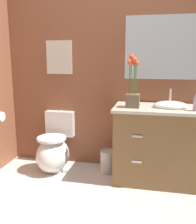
{
  "coord_description": "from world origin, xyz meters",
  "views": [
    {
      "loc": [
        0.38,
        -1.59,
        1.34
      ],
      "look_at": [
        -0.2,
        1.1,
        0.76
      ],
      "focal_mm": 41.2,
      "sensor_mm": 36.0,
      "label": 1
    }
  ],
  "objects_px": {
    "toilet": "(54,150)",
    "vanity_cabinet": "(157,143)",
    "wall_poster": "(59,57)",
    "flower_vase": "(133,91)",
    "wall_mirror": "(161,48)",
    "trash_bin": "(108,161)"
  },
  "relations": [
    {
      "from": "flower_vase",
      "to": "trash_bin",
      "type": "bearing_deg",
      "value": 152.3
    },
    {
      "from": "flower_vase",
      "to": "wall_mirror",
      "type": "bearing_deg",
      "value": 53.03
    },
    {
      "from": "vanity_cabinet",
      "to": "trash_bin",
      "type": "relative_size",
      "value": 3.71
    },
    {
      "from": "toilet",
      "to": "wall_mirror",
      "type": "distance_m",
      "value": 1.73
    },
    {
      "from": "vanity_cabinet",
      "to": "flower_vase",
      "type": "bearing_deg",
      "value": -166.27
    },
    {
      "from": "trash_bin",
      "to": "flower_vase",
      "type": "bearing_deg",
      "value": -27.7
    },
    {
      "from": "flower_vase",
      "to": "wall_poster",
      "type": "height_order",
      "value": "wall_poster"
    },
    {
      "from": "toilet",
      "to": "vanity_cabinet",
      "type": "bearing_deg",
      "value": -1.25
    },
    {
      "from": "toilet",
      "to": "flower_vase",
      "type": "height_order",
      "value": "flower_vase"
    },
    {
      "from": "vanity_cabinet",
      "to": "trash_bin",
      "type": "height_order",
      "value": "vanity_cabinet"
    },
    {
      "from": "wall_poster",
      "to": "wall_mirror",
      "type": "relative_size",
      "value": 0.5
    },
    {
      "from": "toilet",
      "to": "wall_poster",
      "type": "relative_size",
      "value": 1.72
    },
    {
      "from": "toilet",
      "to": "wall_poster",
      "type": "height_order",
      "value": "wall_poster"
    },
    {
      "from": "vanity_cabinet",
      "to": "wall_poster",
      "type": "xyz_separation_m",
      "value": [
        -1.21,
        0.29,
        0.92
      ]
    },
    {
      "from": "toilet",
      "to": "flower_vase",
      "type": "bearing_deg",
      "value": -5.72
    },
    {
      "from": "wall_poster",
      "to": "wall_mirror",
      "type": "distance_m",
      "value": 1.21
    },
    {
      "from": "toilet",
      "to": "flower_vase",
      "type": "relative_size",
      "value": 1.26
    },
    {
      "from": "vanity_cabinet",
      "to": "flower_vase",
      "type": "relative_size",
      "value": 1.84
    },
    {
      "from": "flower_vase",
      "to": "wall_mirror",
      "type": "xyz_separation_m",
      "value": [
        0.27,
        0.36,
        0.45
      ]
    },
    {
      "from": "wall_poster",
      "to": "vanity_cabinet",
      "type": "bearing_deg",
      "value": -13.68
    },
    {
      "from": "trash_bin",
      "to": "wall_mirror",
      "type": "bearing_deg",
      "value": 21.1
    },
    {
      "from": "flower_vase",
      "to": "wall_poster",
      "type": "distance_m",
      "value": 1.06
    }
  ]
}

